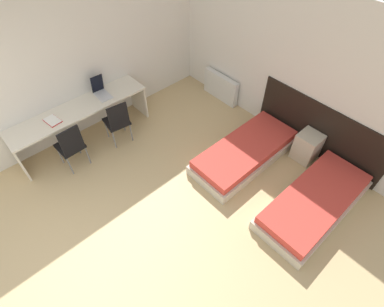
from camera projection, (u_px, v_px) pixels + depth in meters
ground_plane at (58, 270)px, 4.13m from camera, size 20.00×20.00×0.00m
wall_back at (280, 63)px, 5.19m from camera, size 5.65×0.05×2.70m
wall_left at (94, 57)px, 5.32m from camera, size 0.05×5.53×2.70m
headboard_panel at (318, 131)px, 5.25m from camera, size 2.43×0.03×1.05m
bed_near_window at (245, 152)px, 5.40m from camera, size 0.89×2.05×0.33m
bed_near_door at (314, 202)px, 4.69m from camera, size 0.89×2.05×0.33m
nightstand at (307, 147)px, 5.33m from camera, size 0.38×0.39×0.55m
radiator at (221, 87)px, 6.52m from camera, size 0.90×0.12×0.57m
desk at (80, 115)px, 5.40m from camera, size 0.60×2.53×0.76m
chair_near_laptop at (117, 120)px, 5.43m from camera, size 0.46×0.46×0.94m
chair_near_notebook at (71, 145)px, 5.01m from camera, size 0.42×0.42×0.94m
laptop at (101, 91)px, 5.51m from camera, size 0.37×0.25×0.37m
open_notebook at (52, 121)px, 5.06m from camera, size 0.33×0.24×0.02m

